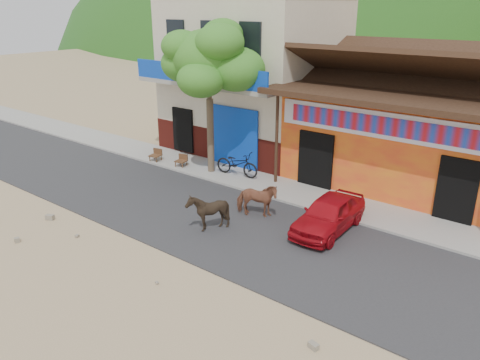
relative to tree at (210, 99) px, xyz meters
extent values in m
plane|color=#9E825B|center=(4.60, -5.80, -3.12)|extent=(120.00, 120.00, 0.00)
cube|color=#28282B|center=(4.60, -3.30, -3.10)|extent=(60.00, 5.00, 0.04)
cube|color=gray|center=(4.60, 0.20, -3.06)|extent=(60.00, 2.00, 0.12)
cube|color=orange|center=(6.60, 4.20, -1.32)|extent=(8.00, 6.00, 3.60)
cube|color=beige|center=(-0.90, 4.20, 0.38)|extent=(7.00, 6.00, 7.00)
imported|color=brown|center=(4.00, -2.30, -2.49)|extent=(1.52, 1.17, 1.17)
imported|color=black|center=(3.39, -4.00, -2.47)|extent=(1.35, 1.27, 1.21)
imported|color=#AD0C16|center=(6.33, -1.74, -2.53)|extent=(1.39, 3.26, 1.10)
imported|color=black|center=(1.18, 0.24, -2.50)|extent=(1.95, 0.86, 0.99)
camera|label=1|loc=(12.21, -13.68, 3.48)|focal=35.00mm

